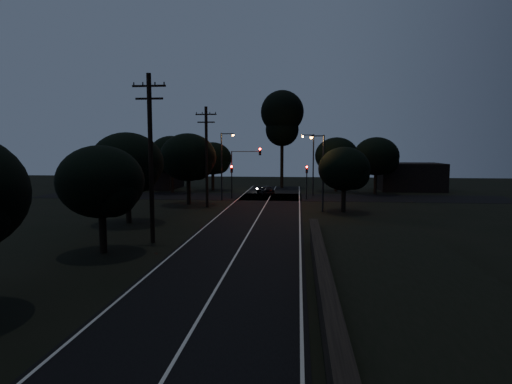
{
  "coord_description": "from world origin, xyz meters",
  "views": [
    {
      "loc": [
        3.58,
        -12.07,
        6.26
      ],
      "look_at": [
        0.0,
        24.0,
        2.5
      ],
      "focal_mm": 30.0,
      "sensor_mm": 36.0,
      "label": 1
    }
  ],
  "objects_px": {
    "signal_left": "(232,176)",
    "car": "(265,190)",
    "utility_pole_far": "(206,155)",
    "signal_mast": "(245,163)",
    "streetlight_a": "(223,162)",
    "signal_right": "(307,176)",
    "utility_pole_mid": "(151,156)",
    "tall_pine": "(282,118)",
    "streetlight_b": "(312,160)",
    "streetlight_c": "(322,167)"
  },
  "relations": [
    {
      "from": "signal_right",
      "to": "car",
      "type": "relative_size",
      "value": 1.09
    },
    {
      "from": "signal_left",
      "to": "streetlight_b",
      "type": "xyz_separation_m",
      "value": [
        9.91,
        4.01,
        1.8
      ]
    },
    {
      "from": "signal_mast",
      "to": "streetlight_a",
      "type": "distance_m",
      "value": 3.13
    },
    {
      "from": "tall_pine",
      "to": "signal_right",
      "type": "xyz_separation_m",
      "value": [
        3.6,
        -15.01,
        -8.05
      ]
    },
    {
      "from": "streetlight_b",
      "to": "streetlight_c",
      "type": "bearing_deg",
      "value": -87.86
    },
    {
      "from": "tall_pine",
      "to": "streetlight_a",
      "type": "relative_size",
      "value": 1.89
    },
    {
      "from": "tall_pine",
      "to": "streetlight_b",
      "type": "xyz_separation_m",
      "value": [
        4.31,
        -11.0,
        -6.25
      ]
    },
    {
      "from": "utility_pole_far",
      "to": "car",
      "type": "distance_m",
      "value": 14.42
    },
    {
      "from": "signal_left",
      "to": "car",
      "type": "xyz_separation_m",
      "value": [
        3.82,
        4.54,
        -2.19
      ]
    },
    {
      "from": "signal_left",
      "to": "streetlight_b",
      "type": "bearing_deg",
      "value": 22.05
    },
    {
      "from": "utility_pole_far",
      "to": "signal_right",
      "type": "xyz_separation_m",
      "value": [
        10.6,
        7.99,
        -2.65
      ]
    },
    {
      "from": "streetlight_c",
      "to": "tall_pine",
      "type": "bearing_deg",
      "value": 100.93
    },
    {
      "from": "signal_left",
      "to": "signal_right",
      "type": "distance_m",
      "value": 9.2
    },
    {
      "from": "utility_pole_far",
      "to": "signal_right",
      "type": "relative_size",
      "value": 2.56
    },
    {
      "from": "car",
      "to": "signal_right",
      "type": "bearing_deg",
      "value": 116.7
    },
    {
      "from": "utility_pole_mid",
      "to": "signal_mast",
      "type": "bearing_deg",
      "value": 82.96
    },
    {
      "from": "utility_pole_mid",
      "to": "streetlight_b",
      "type": "relative_size",
      "value": 1.38
    },
    {
      "from": "streetlight_b",
      "to": "streetlight_c",
      "type": "height_order",
      "value": "streetlight_b"
    },
    {
      "from": "streetlight_a",
      "to": "utility_pole_far",
      "type": "bearing_deg",
      "value": -96.59
    },
    {
      "from": "signal_right",
      "to": "utility_pole_mid",
      "type": "bearing_deg",
      "value": -112.99
    },
    {
      "from": "tall_pine",
      "to": "streetlight_b",
      "type": "distance_m",
      "value": 13.36
    },
    {
      "from": "signal_left",
      "to": "car",
      "type": "height_order",
      "value": "signal_left"
    },
    {
      "from": "tall_pine",
      "to": "car",
      "type": "bearing_deg",
      "value": -99.63
    },
    {
      "from": "signal_left",
      "to": "signal_mast",
      "type": "relative_size",
      "value": 0.66
    },
    {
      "from": "signal_left",
      "to": "streetlight_a",
      "type": "bearing_deg",
      "value": -109.59
    },
    {
      "from": "tall_pine",
      "to": "car",
      "type": "distance_m",
      "value": 14.75
    },
    {
      "from": "utility_pole_mid",
      "to": "streetlight_c",
      "type": "height_order",
      "value": "utility_pole_mid"
    },
    {
      "from": "streetlight_c",
      "to": "car",
      "type": "distance_m",
      "value": 16.39
    },
    {
      "from": "signal_mast",
      "to": "utility_pole_far",
      "type": "bearing_deg",
      "value": -111.11
    },
    {
      "from": "utility_pole_far",
      "to": "car",
      "type": "relative_size",
      "value": 2.79
    },
    {
      "from": "signal_mast",
      "to": "car",
      "type": "xyz_separation_m",
      "value": [
        2.14,
        4.54,
        -3.7
      ]
    },
    {
      "from": "tall_pine",
      "to": "signal_right",
      "type": "relative_size",
      "value": 3.68
    },
    {
      "from": "signal_right",
      "to": "car",
      "type": "distance_m",
      "value": 7.37
    },
    {
      "from": "utility_pole_mid",
      "to": "streetlight_b",
      "type": "xyz_separation_m",
      "value": [
        11.31,
        29.0,
        -1.1
      ]
    },
    {
      "from": "tall_pine",
      "to": "signal_right",
      "type": "height_order",
      "value": "tall_pine"
    },
    {
      "from": "utility_pole_mid",
      "to": "utility_pole_far",
      "type": "bearing_deg",
      "value": 90.0
    },
    {
      "from": "utility_pole_mid",
      "to": "streetlight_a",
      "type": "height_order",
      "value": "utility_pole_mid"
    },
    {
      "from": "streetlight_b",
      "to": "utility_pole_mid",
      "type": "bearing_deg",
      "value": -111.3
    },
    {
      "from": "utility_pole_far",
      "to": "tall_pine",
      "type": "distance_m",
      "value": 24.64
    },
    {
      "from": "utility_pole_far",
      "to": "streetlight_b",
      "type": "bearing_deg",
      "value": 46.7
    },
    {
      "from": "tall_pine",
      "to": "streetlight_c",
      "type": "distance_m",
      "value": 26.29
    },
    {
      "from": "utility_pole_mid",
      "to": "streetlight_a",
      "type": "relative_size",
      "value": 1.38
    },
    {
      "from": "tall_pine",
      "to": "signal_left",
      "type": "xyz_separation_m",
      "value": [
        -5.6,
        -15.01,
        -8.05
      ]
    },
    {
      "from": "signal_mast",
      "to": "signal_left",
      "type": "bearing_deg",
      "value": -179.87
    },
    {
      "from": "signal_mast",
      "to": "car",
      "type": "bearing_deg",
      "value": 64.78
    },
    {
      "from": "car",
      "to": "streetlight_c",
      "type": "bearing_deg",
      "value": 91.35
    },
    {
      "from": "signal_right",
      "to": "streetlight_c",
      "type": "bearing_deg",
      "value": -82.98
    },
    {
      "from": "utility_pole_mid",
      "to": "signal_right",
      "type": "height_order",
      "value": "utility_pole_mid"
    },
    {
      "from": "tall_pine",
      "to": "signal_left",
      "type": "distance_m",
      "value": 17.93
    },
    {
      "from": "signal_mast",
      "to": "car",
      "type": "height_order",
      "value": "signal_mast"
    }
  ]
}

